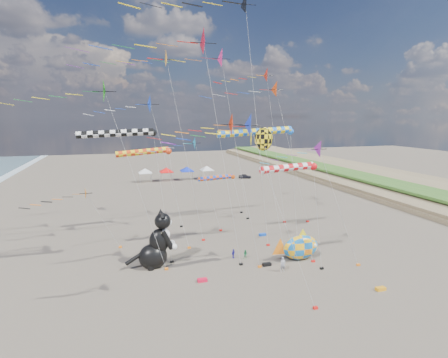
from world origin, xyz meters
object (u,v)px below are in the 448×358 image
at_px(cat_inflatable, 156,239).
at_px(child_blue, 233,254).
at_px(fish_inflatable, 300,247).
at_px(parked_car, 245,176).
at_px(child_green, 246,254).
at_px(person_adult, 283,264).

distance_m(cat_inflatable, child_blue, 8.67).
relative_size(fish_inflatable, parked_car, 1.69).
bearing_deg(child_green, person_adult, -37.48).
bearing_deg(parked_car, fish_inflatable, -174.75).
height_order(cat_inflatable, child_green, cat_inflatable).
bearing_deg(fish_inflatable, child_green, 160.97).
distance_m(fish_inflatable, parked_car, 50.78).
bearing_deg(person_adult, child_blue, 129.87).
distance_m(cat_inflatable, person_adult, 13.15).
height_order(fish_inflatable, person_adult, fish_inflatable).
relative_size(cat_inflatable, person_adult, 3.89).
relative_size(cat_inflatable, child_green, 5.85).
bearing_deg(person_adult, parked_car, 75.74).
relative_size(child_green, parked_car, 0.32).
bearing_deg(person_adult, fish_inflatable, 36.99).
distance_m(fish_inflatable, person_adult, 3.88).
distance_m(cat_inflatable, fish_inflatable, 15.43).
bearing_deg(child_blue, parked_car, 27.22).
xyz_separation_m(fish_inflatable, parked_car, (11.89, 49.37, -0.86)).
height_order(child_green, child_blue, child_blue).
bearing_deg(fish_inflatable, person_adult, -145.00).
relative_size(person_adult, child_green, 1.51).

